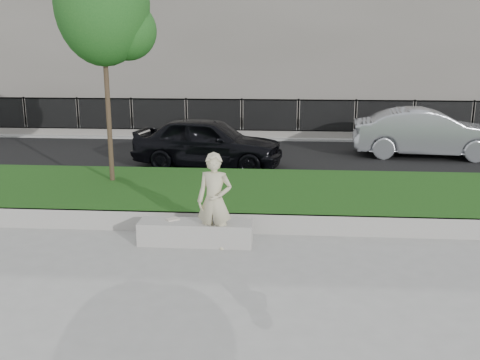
# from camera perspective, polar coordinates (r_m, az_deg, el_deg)

# --- Properties ---
(ground) EXTENTS (90.00, 90.00, 0.00)m
(ground) POSITION_cam_1_polar(r_m,az_deg,el_deg) (9.58, -1.53, -7.74)
(ground) COLOR gray
(ground) RESTS_ON ground
(grass_bank) EXTENTS (34.00, 4.00, 0.40)m
(grass_bank) POSITION_cam_1_polar(r_m,az_deg,el_deg) (12.35, -0.10, -1.74)
(grass_bank) COLOR #12390E
(grass_bank) RESTS_ON ground
(grass_kerb) EXTENTS (34.00, 0.08, 0.40)m
(grass_kerb) POSITION_cam_1_polar(r_m,az_deg,el_deg) (10.49, -0.95, -4.63)
(grass_kerb) COLOR gray
(grass_kerb) RESTS_ON ground
(street) EXTENTS (34.00, 7.00, 0.04)m
(street) POSITION_cam_1_polar(r_m,az_deg,el_deg) (17.73, 1.30, 2.50)
(street) COLOR black
(street) RESTS_ON ground
(far_pavement) EXTENTS (34.00, 3.00, 0.12)m
(far_pavement) POSITION_cam_1_polar(r_m,az_deg,el_deg) (22.15, 1.94, 4.91)
(far_pavement) COLOR gray
(far_pavement) RESTS_ON ground
(iron_fence) EXTENTS (32.00, 0.30, 1.50)m
(iron_fence) POSITION_cam_1_polar(r_m,az_deg,el_deg) (21.09, 1.83, 5.78)
(iron_fence) COLOR slate
(iron_fence) RESTS_ON far_pavement
(building_facade) EXTENTS (34.00, 10.00, 10.00)m
(building_facade) POSITION_cam_1_polar(r_m,az_deg,el_deg) (28.91, 2.66, 16.84)
(building_facade) COLOR #6A655C
(building_facade) RESTS_ON ground
(stone_bench) EXTENTS (2.10, 0.52, 0.43)m
(stone_bench) POSITION_cam_1_polar(r_m,az_deg,el_deg) (9.95, -4.75, -5.62)
(stone_bench) COLOR gray
(stone_bench) RESTS_ON ground
(man) EXTENTS (0.68, 0.49, 1.75)m
(man) POSITION_cam_1_polar(r_m,az_deg,el_deg) (9.56, -2.73, -2.27)
(man) COLOR beige
(man) RESTS_ON ground
(book) EXTENTS (0.28, 0.27, 0.03)m
(book) POSITION_cam_1_polar(r_m,az_deg,el_deg) (10.03, -7.20, -4.16)
(book) COLOR beige
(book) RESTS_ON stone_bench
(young_tree) EXTENTS (2.25, 2.15, 5.50)m
(young_tree) POSITION_cam_1_polar(r_m,az_deg,el_deg) (13.06, -14.08, 17.34)
(young_tree) COLOR #38281C
(young_tree) RESTS_ON grass_bank
(car_dark) EXTENTS (4.66, 2.42, 1.51)m
(car_dark) POSITION_cam_1_polar(r_m,az_deg,el_deg) (16.00, -3.43, 4.06)
(car_dark) COLOR black
(car_dark) RESTS_ON street
(car_silver) EXTENTS (4.88, 2.08, 1.56)m
(car_silver) POSITION_cam_1_polar(r_m,az_deg,el_deg) (18.56, 19.37, 4.75)
(car_silver) COLOR #95989D
(car_silver) RESTS_ON street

